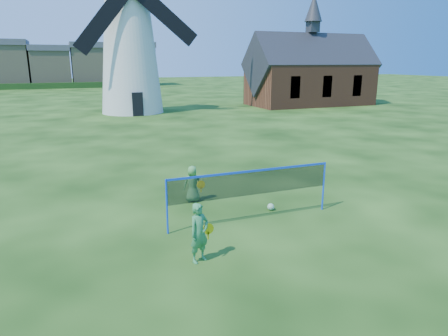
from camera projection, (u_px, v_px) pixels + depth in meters
name	position (u px, v px, depth m)	size (l,w,h in m)	color
ground	(224.00, 222.00, 11.67)	(220.00, 220.00, 0.00)	black
windmill	(130.00, 47.00, 35.24)	(11.27, 5.50, 16.25)	silver
chapel	(310.00, 75.00, 42.60)	(13.36, 6.48, 11.29)	brown
badminton_net	(251.00, 184.00, 11.50)	(5.05, 0.05, 1.55)	blue
player_girl	(199.00, 233.00, 9.22)	(0.73, 0.52, 1.43)	#36884C
player_boy	(193.00, 184.00, 13.25)	(0.69, 0.48, 1.23)	#4D9849
play_ball	(271.00, 207.00, 12.60)	(0.22, 0.22, 0.22)	green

